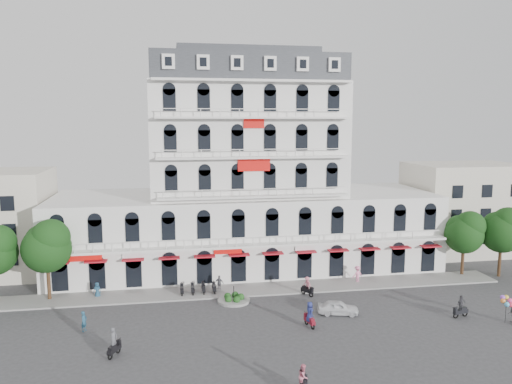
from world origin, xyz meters
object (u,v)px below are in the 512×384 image
object	(u,v)px
rider_southwest	(303,379)
rider_center	(307,286)
parked_car	(338,308)
rider_northeast	(461,306)
balloon_vendor	(510,310)
rider_west	(114,343)
rider_east	(310,314)

from	to	relation	value
rider_southwest	rider_center	size ratio (longest dim) A/B	1.06
parked_car	rider_northeast	distance (m)	11.04
rider_southwest	rider_center	distance (m)	18.70
parked_car	balloon_vendor	size ratio (longest dim) A/B	1.53
parked_car	rider_southwest	distance (m)	14.35
rider_southwest	balloon_vendor	bearing A→B (deg)	-44.12
rider_west	balloon_vendor	distance (m)	33.63
rider_northeast	balloon_vendor	size ratio (longest dim) A/B	0.86
parked_car	rider_southwest	size ratio (longest dim) A/B	1.76
balloon_vendor	rider_west	bearing A→B (deg)	-179.09
parked_car	rider_center	distance (m)	5.49
rider_west	rider_east	size ratio (longest dim) A/B	1.01
parked_car	rider_west	distance (m)	20.08
rider_west	rider_center	world-z (taller)	rider_west
rider_center	rider_west	bearing A→B (deg)	-90.65
rider_northeast	rider_center	world-z (taller)	rider_northeast
rider_center	rider_east	bearing A→B (deg)	-44.57
balloon_vendor	rider_southwest	bearing A→B (deg)	-158.76
rider_southwest	rider_northeast	distance (m)	20.15
rider_east	rider_northeast	bearing A→B (deg)	-104.45
rider_southwest	rider_center	bearing A→B (deg)	8.40
rider_west	parked_car	bearing A→B (deg)	-49.22
parked_car	rider_northeast	bearing A→B (deg)	-89.17
rider_west	rider_northeast	distance (m)	30.26
rider_northeast	rider_center	distance (m)	14.52
rider_west	rider_northeast	bearing A→B (deg)	-59.15
rider_east	rider_southwest	bearing A→B (deg)	148.67
parked_car	rider_east	bearing A→B (deg)	139.07
rider_southwest	rider_northeast	size ratio (longest dim) A/B	1.00
rider_west	rider_southwest	world-z (taller)	rider_west
rider_southwest	balloon_vendor	distance (m)	22.43
rider_southwest	rider_west	bearing A→B (deg)	83.79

